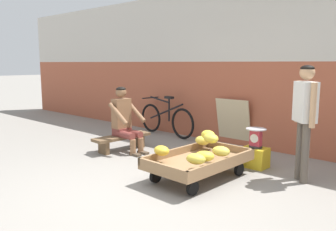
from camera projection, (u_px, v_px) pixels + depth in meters
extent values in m
plane|color=gray|center=(134.00, 198.00, 4.00)|extent=(80.00, 80.00, 0.00)
cube|color=#A35138|center=(267.00, 105.00, 6.27)|extent=(16.00, 0.30, 1.58)
cube|color=beige|center=(270.00, 21.00, 6.04)|extent=(16.00, 0.30, 1.41)
cube|color=#8E6B47|center=(199.00, 162.00, 4.64)|extent=(0.88, 1.46, 0.05)
cube|color=#8E6B47|center=(177.00, 151.00, 4.90)|extent=(0.08, 1.44, 0.10)
cube|color=#8E6B47|center=(224.00, 163.00, 4.35)|extent=(0.08, 1.44, 0.10)
cube|color=#8E6B47|center=(229.00, 148.00, 5.12)|extent=(0.84, 0.07, 0.10)
cube|color=#8E6B47|center=(162.00, 168.00, 4.13)|extent=(0.84, 0.07, 0.10)
cylinder|color=black|center=(203.00, 160.00, 5.23)|extent=(0.06, 0.18, 0.18)
cylinder|color=black|center=(239.00, 169.00, 4.80)|extent=(0.06, 0.18, 0.18)
cylinder|color=black|center=(156.00, 176.00, 4.51)|extent=(0.06, 0.18, 0.18)
cylinder|color=black|center=(193.00, 188.00, 4.08)|extent=(0.06, 0.18, 0.18)
ellipsoid|color=gold|center=(208.00, 139.00, 5.20)|extent=(0.29, 0.25, 0.13)
ellipsoid|color=yellow|center=(221.00, 151.00, 4.46)|extent=(0.26, 0.21, 0.13)
ellipsoid|color=gold|center=(196.00, 159.00, 4.10)|extent=(0.28, 0.23, 0.13)
ellipsoid|color=yellow|center=(202.00, 141.00, 5.07)|extent=(0.27, 0.22, 0.13)
ellipsoid|color=gold|center=(162.00, 151.00, 4.49)|extent=(0.28, 0.23, 0.13)
ellipsoid|color=gold|center=(205.00, 156.00, 4.22)|extent=(0.30, 0.28, 0.13)
ellipsoid|color=gold|center=(211.00, 138.00, 4.61)|extent=(0.29, 0.25, 0.13)
ellipsoid|color=yellow|center=(208.00, 135.00, 4.85)|extent=(0.29, 0.27, 0.13)
cube|color=brown|center=(122.00, 137.00, 6.18)|extent=(0.38, 1.12, 0.05)
cube|color=brown|center=(139.00, 141.00, 6.46)|extent=(0.25, 0.10, 0.22)
cube|color=brown|center=(104.00, 148.00, 5.93)|extent=(0.25, 0.10, 0.22)
cylinder|color=brown|center=(141.00, 146.00, 5.98)|extent=(0.10, 0.10, 0.27)
cube|color=#4C3D2D|center=(143.00, 153.00, 5.96)|extent=(0.22, 0.10, 0.04)
cylinder|color=brown|center=(133.00, 133.00, 6.09)|extent=(0.40, 0.14, 0.13)
cylinder|color=brown|center=(133.00, 147.00, 5.86)|extent=(0.10, 0.10, 0.27)
cube|color=#4C3D2D|center=(135.00, 155.00, 5.83)|extent=(0.22, 0.10, 0.04)
cylinder|color=brown|center=(125.00, 135.00, 5.96)|extent=(0.40, 0.14, 0.13)
cube|color=brown|center=(122.00, 132.00, 6.16)|extent=(0.23, 0.29, 0.14)
cube|color=brown|center=(121.00, 113.00, 6.11)|extent=(0.19, 0.32, 0.52)
cylinder|color=brown|center=(136.00, 112.00, 6.14)|extent=(0.47, 0.09, 0.36)
cylinder|color=brown|center=(118.00, 114.00, 5.85)|extent=(0.47, 0.09, 0.36)
sphere|color=brown|center=(121.00, 92.00, 6.05)|extent=(0.19, 0.19, 0.19)
ellipsoid|color=black|center=(121.00, 89.00, 6.05)|extent=(0.17, 0.17, 0.09)
cube|color=gold|center=(255.00, 157.00, 5.18)|extent=(0.36, 0.28, 0.30)
cylinder|color=#28282D|center=(255.00, 147.00, 5.15)|extent=(0.20, 0.20, 0.03)
cube|color=#C6384C|center=(256.00, 138.00, 5.13)|extent=(0.16, 0.10, 0.24)
cylinder|color=white|center=(254.00, 138.00, 5.09)|extent=(0.13, 0.01, 0.13)
cylinder|color=#B2B5BA|center=(256.00, 129.00, 5.11)|extent=(0.30, 0.30, 0.01)
torus|color=black|center=(151.00, 118.00, 7.81)|extent=(0.64, 0.11, 0.64)
torus|color=black|center=(183.00, 124.00, 7.07)|extent=(0.64, 0.11, 0.64)
cylinder|color=black|center=(166.00, 111.00, 7.41)|extent=(1.03, 0.13, 0.43)
cylinder|color=black|center=(169.00, 110.00, 7.33)|extent=(0.04, 0.04, 0.48)
cylinder|color=black|center=(160.00, 100.00, 7.52)|extent=(0.62, 0.09, 0.12)
cube|color=black|center=(169.00, 97.00, 7.29)|extent=(0.21, 0.12, 0.05)
cylinder|color=black|center=(151.00, 98.00, 7.74)|extent=(0.07, 0.48, 0.03)
cube|color=#C6B289|center=(233.00, 122.00, 6.54)|extent=(0.70, 0.21, 0.89)
cylinder|color=brown|center=(305.00, 153.00, 4.45)|extent=(0.10, 0.10, 0.80)
cylinder|color=brown|center=(300.00, 150.00, 4.61)|extent=(0.10, 0.10, 0.80)
cube|color=silver|center=(305.00, 102.00, 4.43)|extent=(0.37, 0.37, 0.52)
cylinder|color=tan|center=(313.00, 105.00, 4.23)|extent=(0.07, 0.07, 0.56)
cylinder|color=tan|center=(298.00, 102.00, 4.64)|extent=(0.07, 0.07, 0.56)
sphere|color=tan|center=(307.00, 73.00, 4.37)|extent=(0.19, 0.19, 0.19)
ellipsoid|color=black|center=(307.00, 68.00, 4.37)|extent=(0.17, 0.17, 0.09)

